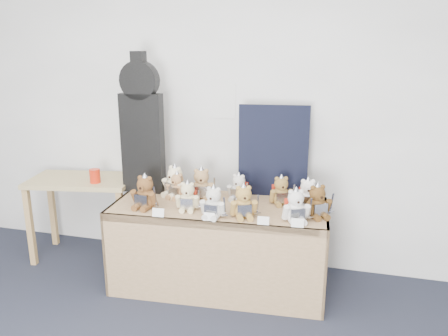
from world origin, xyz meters
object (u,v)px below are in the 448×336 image
(teddy_back_left, at_px, (175,182))
(teddy_back_end, at_px, (308,195))
(red_cup, at_px, (95,176))
(teddy_front_left, at_px, (188,197))
(display_table, at_px, (217,226))
(teddy_front_right, at_px, (244,203))
(side_table, at_px, (82,192))
(guitar_case, at_px, (142,126))
(teddy_back_centre_left, at_px, (201,185))
(teddy_front_end, at_px, (317,202))
(teddy_front_far_left, at_px, (145,193))
(teddy_back_right, at_px, (281,192))
(teddy_back_far_left, at_px, (177,186))
(teddy_front_centre, at_px, (213,203))
(teddy_front_far_right, at_px, (296,207))
(teddy_back_centre_right, at_px, (239,188))

(teddy_back_left, bearing_deg, teddy_back_end, 18.70)
(red_cup, xyz_separation_m, teddy_front_left, (0.94, -0.26, -0.02))
(display_table, xyz_separation_m, teddy_front_right, (0.24, -0.13, 0.26))
(side_table, distance_m, guitar_case, 0.90)
(teddy_back_centre_left, bearing_deg, teddy_front_end, -24.15)
(side_table, height_order, red_cup, red_cup)
(teddy_front_left, distance_m, teddy_back_left, 0.35)
(red_cup, xyz_separation_m, teddy_front_far_left, (0.61, -0.31, -0.00))
(red_cup, relative_size, teddy_back_right, 0.47)
(side_table, height_order, teddy_back_far_left, teddy_back_far_left)
(teddy_front_centre, relative_size, teddy_front_far_right, 0.97)
(teddy_back_centre_left, xyz_separation_m, teddy_back_end, (0.85, 0.00, -0.01))
(teddy_back_centre_left, bearing_deg, display_table, -58.64)
(red_cup, height_order, teddy_front_far_left, teddy_front_far_left)
(teddy_back_end, bearing_deg, teddy_back_left, 169.66)
(side_table, xyz_separation_m, teddy_front_centre, (1.36, -0.43, 0.17))
(teddy_front_centre, distance_m, teddy_front_end, 0.75)
(teddy_back_centre_right, relative_size, teddy_back_right, 0.95)
(teddy_front_left, xyz_separation_m, teddy_front_right, (0.44, -0.04, 0.01))
(teddy_front_far_right, distance_m, teddy_back_end, 0.29)
(side_table, xyz_separation_m, teddy_back_centre_left, (1.16, -0.08, 0.18))
(side_table, relative_size, teddy_back_centre_left, 3.38)
(red_cup, bearing_deg, teddy_front_end, -4.66)
(teddy_front_end, relative_size, teddy_back_centre_right, 1.13)
(display_table, relative_size, red_cup, 14.23)
(display_table, distance_m, teddy_front_left, 0.34)
(teddy_front_centre, bearing_deg, teddy_back_right, 46.42)
(guitar_case, distance_m, teddy_back_far_left, 0.58)
(red_cup, relative_size, teddy_front_left, 0.49)
(teddy_front_centre, relative_size, teddy_back_centre_left, 0.90)
(teddy_front_right, xyz_separation_m, teddy_back_left, (-0.66, 0.32, 0.01))
(teddy_front_far_left, bearing_deg, teddy_front_left, 14.12)
(teddy_back_left, bearing_deg, side_table, -164.18)
(teddy_front_far_right, relative_size, teddy_back_centre_left, 0.93)
(teddy_front_end, bearing_deg, teddy_front_left, 155.87)
(teddy_front_left, distance_m, teddy_front_right, 0.44)
(display_table, relative_size, teddy_back_left, 5.95)
(teddy_front_far_right, bearing_deg, teddy_front_far_left, 159.11)
(teddy_front_end, height_order, teddy_back_right, teddy_front_end)
(display_table, height_order, teddy_back_left, teddy_back_left)
(teddy_back_end, bearing_deg, teddy_back_centre_left, 170.78)
(teddy_front_end, xyz_separation_m, teddy_back_far_left, (-1.13, 0.13, -0.01))
(teddy_front_centre, bearing_deg, teddy_front_left, 162.46)
(teddy_front_centre, xyz_separation_m, teddy_back_far_left, (-0.41, 0.33, -0.01))
(side_table, relative_size, teddy_front_end, 3.56)
(red_cup, xyz_separation_m, teddy_back_far_left, (0.76, -0.03, -0.02))
(teddy_back_right, bearing_deg, red_cup, 161.09)
(teddy_back_left, height_order, teddy_back_centre_right, teddy_back_left)
(teddy_front_far_left, xyz_separation_m, teddy_back_far_left, (0.15, 0.28, -0.02))
(teddy_front_far_left, xyz_separation_m, teddy_back_centre_left, (0.35, 0.31, -0.00))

